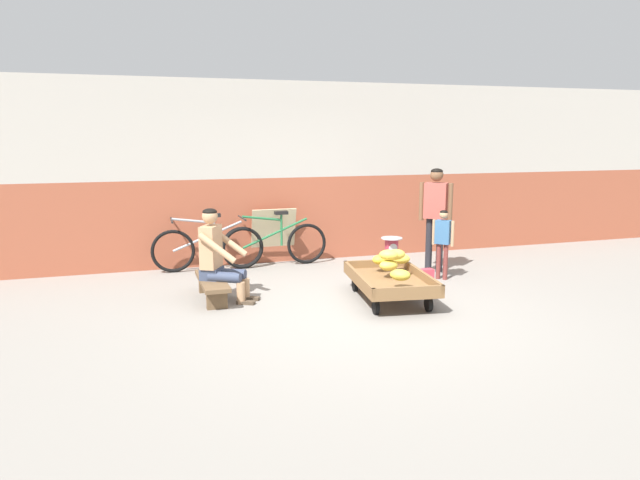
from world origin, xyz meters
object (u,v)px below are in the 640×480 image
at_px(customer_child, 443,237).
at_px(plastic_crate, 391,268).
at_px(banana_cart, 390,282).
at_px(bicycle_far_left, 275,244).
at_px(customer_adult, 436,208).
at_px(vendor_seated, 218,255).
at_px(weighing_scale, 392,247).
at_px(sign_board, 273,236).
at_px(low_bench, 212,284).
at_px(shopping_bag, 426,278).
at_px(bicycle_near_left, 208,247).

bearing_deg(customer_child, plastic_crate, 160.87).
bearing_deg(banana_cart, customer_child, 33.59).
distance_m(bicycle_far_left, customer_adult, 2.49).
bearing_deg(vendor_seated, weighing_scale, 8.05).
height_order(sign_board, customer_adult, customer_adult).
bearing_deg(weighing_scale, plastic_crate, 90.00).
xyz_separation_m(banana_cart, weighing_scale, (0.47, 0.99, 0.21)).
xyz_separation_m(low_bench, customer_child, (3.22, 0.07, 0.41)).
bearing_deg(vendor_seated, banana_cart, -17.81).
bearing_deg(customer_adult, banana_cart, -135.91).
relative_size(banana_cart, bicycle_far_left, 0.93).
xyz_separation_m(weighing_scale, shopping_bag, (0.28, -0.52, -0.33)).
distance_m(banana_cart, shopping_bag, 0.89).
distance_m(banana_cart, bicycle_far_left, 2.44).
relative_size(bicycle_far_left, shopping_bag, 6.92).
relative_size(plastic_crate, bicycle_far_left, 0.22).
distance_m(weighing_scale, sign_board, 2.04).
bearing_deg(plastic_crate, customer_adult, 16.61).
relative_size(low_bench, shopping_bag, 4.60).
bearing_deg(low_bench, customer_child, 1.31).
height_order(banana_cart, shopping_bag, banana_cart).
bearing_deg(bicycle_far_left, vendor_seated, -123.83).
xyz_separation_m(low_bench, vendor_seated, (0.08, -0.04, 0.37)).
bearing_deg(weighing_scale, shopping_bag, -62.03).
height_order(low_bench, bicycle_near_left, bicycle_near_left).
bearing_deg(low_bench, banana_cart, -18.27).
xyz_separation_m(vendor_seated, customer_adult, (3.27, 0.59, 0.38)).
height_order(customer_adult, shopping_bag, customer_adult).
height_order(bicycle_near_left, customer_child, customer_child).
xyz_separation_m(banana_cart, customer_child, (1.14, 0.76, 0.37)).
distance_m(low_bench, vendor_seated, 0.38).
xyz_separation_m(bicycle_near_left, customer_child, (3.07, -1.54, 0.26)).
bearing_deg(shopping_bag, customer_child, 36.42).
relative_size(vendor_seated, sign_board, 1.30).
bearing_deg(low_bench, bicycle_near_left, 85.00).
xyz_separation_m(bicycle_near_left, sign_board, (1.06, 0.22, 0.08)).
height_order(bicycle_far_left, customer_adult, customer_adult).
bearing_deg(banana_cart, bicycle_near_left, 130.00).
relative_size(low_bench, customer_adult, 0.72).
relative_size(sign_board, customer_adult, 0.57).
relative_size(plastic_crate, customer_child, 0.37).
bearing_deg(bicycle_far_left, bicycle_near_left, 177.98).
relative_size(low_bench, bicycle_far_left, 0.66).
relative_size(low_bench, plastic_crate, 3.06).
distance_m(bicycle_far_left, shopping_bag, 2.46).
bearing_deg(customer_child, banana_cart, -146.41).
relative_size(low_bench, customer_child, 1.12).
xyz_separation_m(low_bench, sign_board, (1.20, 1.84, 0.24)).
bearing_deg(weighing_scale, customer_child, -19.04).
bearing_deg(banana_cart, low_bench, 161.73).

